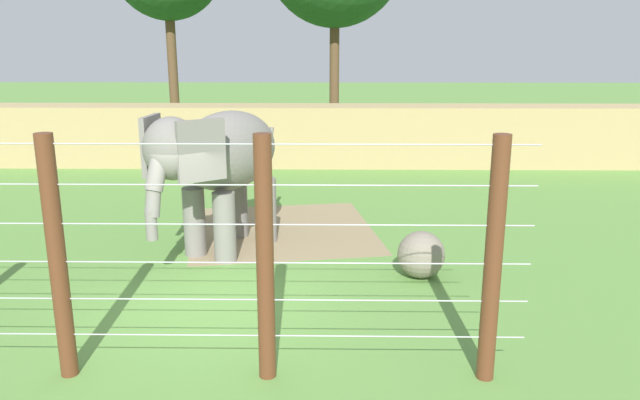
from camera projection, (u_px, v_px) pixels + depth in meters
name	position (u px, v px, depth m)	size (l,w,h in m)	color
ground_plane	(213.00, 302.00, 10.99)	(120.00, 120.00, 0.00)	#609342
dirt_patch	(283.00, 230.00, 15.22)	(4.40, 4.56, 0.01)	#937F5B
embankment_wall	(274.00, 135.00, 22.95)	(36.00, 1.80, 2.22)	tan
elephant	(220.00, 159.00, 13.12)	(2.95, 3.86, 3.14)	gray
enrichment_ball	(421.00, 255.00, 12.06)	(0.94, 0.94, 0.94)	gray
cable_fence	(167.00, 260.00, 8.18)	(9.49, 0.24, 3.41)	brown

